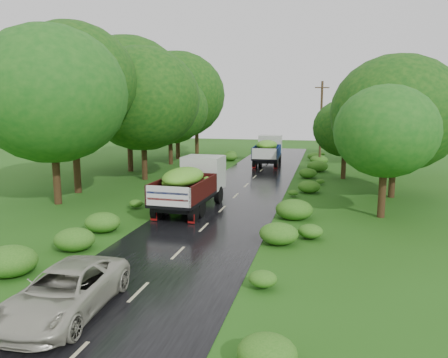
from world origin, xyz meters
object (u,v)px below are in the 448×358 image
(car, at_px, (65,291))
(truck_near, at_px, (192,182))
(truck_far, at_px, (268,149))
(utility_pole, at_px, (321,123))

(car, bearing_deg, truck_near, 88.18)
(truck_far, relative_size, car, 1.40)
(car, bearing_deg, utility_pole, 76.05)
(truck_near, bearing_deg, car, -86.70)
(truck_near, xyz_separation_m, utility_pole, (7.04, 21.10, 2.70))
(truck_far, xyz_separation_m, car, (-1.57, -33.98, -0.93))
(truck_near, xyz_separation_m, car, (0.25, -13.59, -0.95))
(truck_near, bearing_deg, utility_pole, 73.79)
(truck_far, bearing_deg, truck_near, -96.82)
(truck_near, relative_size, truck_far, 1.01)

